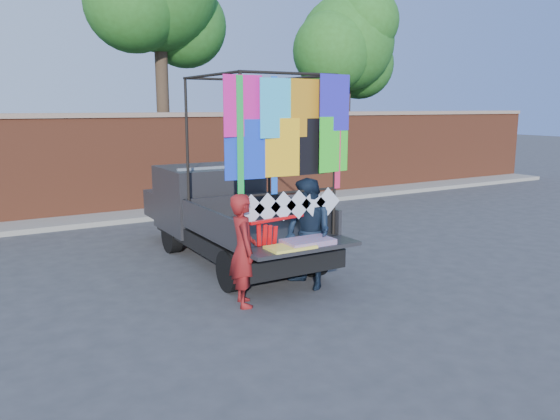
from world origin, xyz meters
TOP-DOWN VIEW (x-y plane):
  - ground at (0.00, 0.00)m, footprint 90.00×90.00m
  - brick_wall at (0.00, 7.00)m, footprint 30.00×0.45m
  - curb at (0.00, 6.30)m, footprint 30.00×1.20m
  - tree_right at (7.52, 8.12)m, footprint 4.20×3.30m
  - pickup_truck at (-0.04, 2.08)m, footprint 2.05×5.15m
  - woman at (-0.88, -0.56)m, footprint 0.52×0.66m
  - man at (0.31, -0.39)m, footprint 0.76×0.91m
  - streamer_bundle at (-0.39, -0.49)m, footprint 0.98×0.21m

SIDE VIEW (x-z plane):
  - ground at x=0.00m, z-range 0.00..0.00m
  - curb at x=0.00m, z-range 0.00..0.12m
  - woman at x=-0.88m, z-range 0.00..1.59m
  - pickup_truck at x=-0.04m, z-range -0.80..2.44m
  - man at x=0.31m, z-range 0.00..1.70m
  - streamer_bundle at x=-0.39m, z-range 0.63..1.30m
  - brick_wall at x=0.00m, z-range 0.02..2.63m
  - tree_right at x=7.52m, z-range 1.44..8.06m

